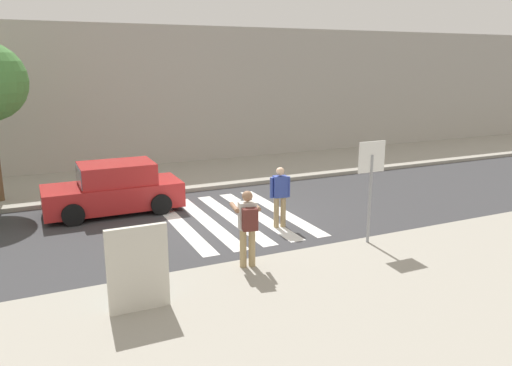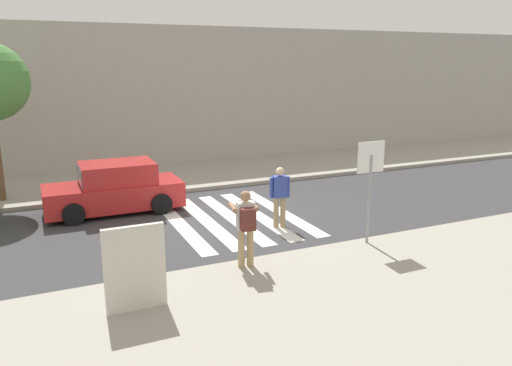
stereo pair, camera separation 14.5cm
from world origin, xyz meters
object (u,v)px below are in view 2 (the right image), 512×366
Objects in this scene: pedestrian_crossing at (280,194)px; advertising_board at (135,268)px; stop_sign at (370,170)px; parked_car_red at (115,189)px; photographer_with_backpack at (246,222)px.

pedestrian_crossing is 1.08× the size of advertising_board.
stop_sign is 7.88m from parked_car_red.
advertising_board reaches higher than parked_car_red.
stop_sign is 1.60× the size of advertising_board.
stop_sign is at bearing -47.98° from parked_car_red.
stop_sign reaches higher than advertising_board.
pedestrian_crossing is at bearing 118.41° from stop_sign.
stop_sign is 0.62× the size of parked_car_red.
stop_sign is at bearing 10.56° from advertising_board.
stop_sign is at bearing 2.66° from photographer_with_backpack.
parked_car_red is (-3.95, 3.45, -0.25)m from pedestrian_crossing.
parked_car_red is at bearing 138.85° from pedestrian_crossing.
pedestrian_crossing is (2.09, 2.48, -0.19)m from photographer_with_backpack.
photographer_with_backpack is 6.23m from parked_car_red.
stop_sign is 1.48× the size of photographer_with_backpack.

